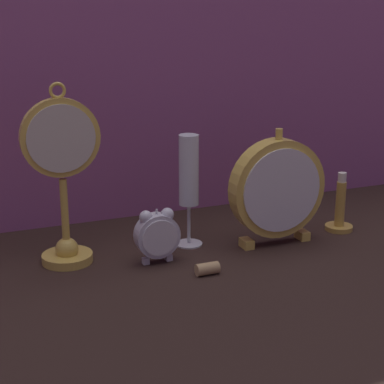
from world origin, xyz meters
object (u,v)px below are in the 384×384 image
(champagne_flute, at_px, (189,178))
(pocket_watch_on_stand, at_px, (63,180))
(alarm_clock_twin_bell, at_px, (157,233))
(wine_cork, at_px, (207,269))
(brass_candlestick, at_px, (340,212))
(mantel_clock_silver, at_px, (277,189))

(champagne_flute, bearing_deg, pocket_watch_on_stand, 179.31)
(alarm_clock_twin_bell, relative_size, wine_cork, 2.48)
(champagne_flute, height_order, wine_cork, champagne_flute)
(alarm_clock_twin_bell, bearing_deg, champagne_flute, 35.35)
(pocket_watch_on_stand, height_order, brass_candlestick, pocket_watch_on_stand)
(champagne_flute, xyz_separation_m, wine_cork, (-0.02, -0.15, -0.13))
(alarm_clock_twin_bell, height_order, brass_candlestick, brass_candlestick)
(alarm_clock_twin_bell, bearing_deg, mantel_clock_silver, 0.48)
(alarm_clock_twin_bell, relative_size, champagne_flute, 0.46)
(alarm_clock_twin_bell, bearing_deg, brass_candlestick, 2.95)
(pocket_watch_on_stand, distance_m, alarm_clock_twin_bell, 0.20)
(brass_candlestick, distance_m, wine_cork, 0.37)
(alarm_clock_twin_bell, distance_m, wine_cork, 0.12)
(pocket_watch_on_stand, relative_size, brass_candlestick, 2.66)
(pocket_watch_on_stand, xyz_separation_m, champagne_flute, (0.24, -0.00, -0.02))
(alarm_clock_twin_bell, height_order, wine_cork, alarm_clock_twin_bell)
(champagne_flute, distance_m, brass_candlestick, 0.35)
(champagne_flute, bearing_deg, alarm_clock_twin_bell, -144.65)
(brass_candlestick, bearing_deg, pocket_watch_on_stand, 175.58)
(champagne_flute, relative_size, wine_cork, 5.34)
(mantel_clock_silver, relative_size, brass_candlestick, 1.86)
(alarm_clock_twin_bell, xyz_separation_m, champagne_flute, (0.09, 0.06, 0.08))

